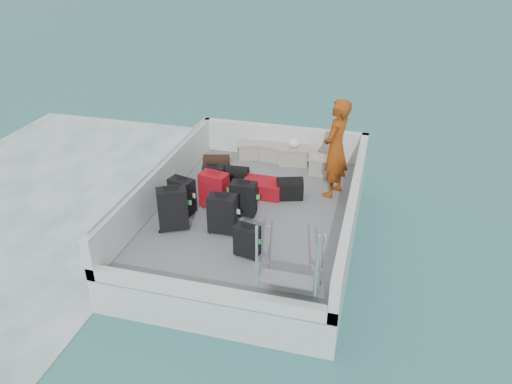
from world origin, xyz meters
TOP-DOWN VIEW (x-y plane):
  - ground at (0.00, 0.00)m, footprint 160.00×160.00m
  - wake_foam at (-4.80, 0.00)m, footprint 10.00×10.00m
  - ferry_hull at (0.00, 0.00)m, footprint 3.60×5.00m
  - deck at (0.00, 0.00)m, footprint 3.30×4.70m
  - deck_fittings at (0.35, -0.32)m, footprint 3.60×5.00m
  - suitcase_0 at (-1.12, -0.90)m, footprint 0.56×0.46m
  - suitcase_1 at (-1.18, -0.36)m, footprint 0.48×0.35m
  - suitcase_2 at (-0.89, 0.42)m, footprint 0.43×0.33m
  - suitcase_4 at (-0.30, -0.78)m, footprint 0.47×0.29m
  - suitcase_5 at (-0.70, -0.04)m, footprint 0.52×0.37m
  - suitcase_6 at (0.27, -1.32)m, footprint 0.41×0.29m
  - suitcase_7 at (-0.13, -0.16)m, footprint 0.45×0.27m
  - suitcase_8 at (0.02, 0.62)m, footprint 0.74×0.50m
  - duffel_0 at (-1.10, 1.23)m, footprint 0.58×0.42m
  - duffel_1 at (-0.58, 0.83)m, footprint 0.52×0.33m
  - duffel_2 at (0.53, 0.64)m, footprint 0.55×0.43m
  - crate_0 at (-0.64, 2.20)m, footprint 0.63×0.53m
  - crate_1 at (-0.12, 2.20)m, footprint 0.58×0.42m
  - crate_2 at (0.31, 2.12)m, footprint 0.63×0.47m
  - crate_3 at (1.01, 1.78)m, footprint 0.59×0.45m
  - yellow_bag at (1.22, 2.20)m, footprint 0.28×0.26m
  - white_bag at (0.31, 2.12)m, footprint 0.24×0.24m
  - passenger at (1.28, 1.00)m, footprint 0.62×0.78m

SIDE VIEW (x-z plane):
  - ground at x=0.00m, z-range 0.00..0.00m
  - wake_foam at x=-4.80m, z-range 0.00..0.00m
  - ferry_hull at x=0.00m, z-range 0.00..0.60m
  - deck at x=0.00m, z-range 0.60..0.62m
  - yellow_bag at x=1.22m, z-range 0.62..0.84m
  - suitcase_8 at x=0.02m, z-range 0.62..0.91m
  - duffel_0 at x=-1.10m, z-range 0.62..0.94m
  - duffel_1 at x=-0.58m, z-range 0.62..0.94m
  - duffel_2 at x=0.53m, z-range 0.62..0.94m
  - crate_0 at x=-0.64m, z-range 0.62..0.94m
  - crate_3 at x=1.01m, z-range 0.62..0.95m
  - crate_1 at x=-0.12m, z-range 0.62..0.95m
  - crate_2 at x=0.31m, z-range 0.62..0.97m
  - suitcase_6 at x=0.27m, z-range 0.62..1.14m
  - suitcase_2 at x=-0.89m, z-range 0.62..1.18m
  - suitcase_7 at x=-0.13m, z-range 0.62..1.24m
  - suitcase_1 at x=-1.18m, z-range 0.62..1.27m
  - suitcase_5 at x=-0.70m, z-range 0.62..1.28m
  - suitcase_4 at x=-0.30m, z-range 0.62..1.30m
  - deck_fittings at x=0.35m, z-range 0.54..1.44m
  - suitcase_0 at x=-1.12m, z-range 0.62..1.37m
  - white_bag at x=0.31m, z-range 0.97..1.15m
  - passenger at x=1.28m, z-range 0.62..2.47m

